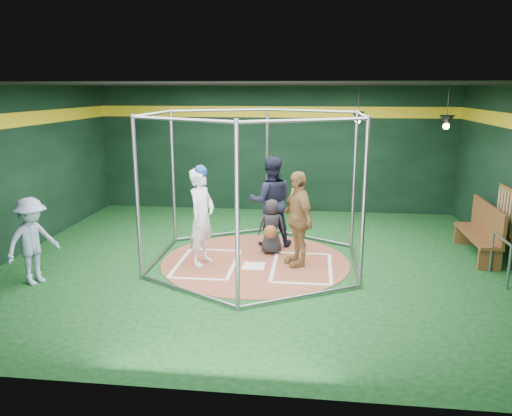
# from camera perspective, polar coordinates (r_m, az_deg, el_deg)

# --- Properties ---
(room_shell) EXTENTS (10.10, 9.10, 3.53)m
(room_shell) POSITION_cam_1_polar(r_m,az_deg,el_deg) (9.75, -0.06, 3.61)
(room_shell) COLOR #0C3712
(room_shell) RESTS_ON ground
(clay_disc) EXTENTS (3.80, 3.80, 0.01)m
(clay_disc) POSITION_cam_1_polar(r_m,az_deg,el_deg) (10.19, -0.07, -6.12)
(clay_disc) COLOR #985037
(clay_disc) RESTS_ON ground
(home_plate) EXTENTS (0.43, 0.43, 0.01)m
(home_plate) POSITION_cam_1_polar(r_m,az_deg,el_deg) (9.91, -0.28, -6.64)
(home_plate) COLOR white
(home_plate) RESTS_ON clay_disc
(batter_box_left) EXTENTS (1.17, 1.77, 0.01)m
(batter_box_left) POSITION_cam_1_polar(r_m,az_deg,el_deg) (10.11, -5.63, -6.29)
(batter_box_left) COLOR white
(batter_box_left) RESTS_ON clay_disc
(batter_box_right) EXTENTS (1.17, 1.77, 0.01)m
(batter_box_right) POSITION_cam_1_polar(r_m,az_deg,el_deg) (9.89, 5.27, -6.74)
(batter_box_right) COLOR white
(batter_box_right) RESTS_ON clay_disc
(batting_cage) EXTENTS (4.05, 4.67, 3.00)m
(batting_cage) POSITION_cam_1_polar(r_m,az_deg,el_deg) (9.79, -0.07, 2.14)
(batting_cage) COLOR gray
(batting_cage) RESTS_ON ground
(bat_rack) EXTENTS (0.07, 1.25, 0.98)m
(bat_rack) POSITION_cam_1_polar(r_m,az_deg,el_deg) (10.88, 26.92, -0.61)
(bat_rack) COLOR brown
(bat_rack) RESTS_ON room_shell
(pendant_lamp_near) EXTENTS (0.34, 0.34, 0.90)m
(pendant_lamp_near) POSITION_cam_1_polar(r_m,az_deg,el_deg) (13.19, 11.56, 10.24)
(pendant_lamp_near) COLOR black
(pendant_lamp_near) RESTS_ON room_shell
(pendant_lamp_far) EXTENTS (0.34, 0.34, 0.90)m
(pendant_lamp_far) POSITION_cam_1_polar(r_m,az_deg,el_deg) (11.90, 20.95, 9.31)
(pendant_lamp_far) COLOR black
(pendant_lamp_far) RESTS_ON room_shell
(batter_figure) EXTENTS (0.65, 0.81, 1.99)m
(batter_figure) POSITION_cam_1_polar(r_m,az_deg,el_deg) (9.84, -6.24, -0.88)
(batter_figure) COLOR white
(batter_figure) RESTS_ON clay_disc
(visitor_leopard) EXTENTS (0.90, 1.19, 1.88)m
(visitor_leopard) POSITION_cam_1_polar(r_m,az_deg,el_deg) (9.79, 4.78, -1.20)
(visitor_leopard) COLOR tan
(visitor_leopard) RESTS_ON clay_disc
(catcher_figure) EXTENTS (0.62, 0.62, 1.17)m
(catcher_figure) POSITION_cam_1_polar(r_m,az_deg,el_deg) (10.51, 1.78, -2.17)
(catcher_figure) COLOR black
(catcher_figure) RESTS_ON clay_disc
(umpire) EXTENTS (1.07, 0.90, 1.99)m
(umpire) POSITION_cam_1_polar(r_m,az_deg,el_deg) (10.97, 1.69, 0.74)
(umpire) COLOR black
(umpire) RESTS_ON clay_disc
(bystander_blue) EXTENTS (0.97, 1.17, 1.58)m
(bystander_blue) POSITION_cam_1_polar(r_m,az_deg,el_deg) (9.72, -24.21, -3.48)
(bystander_blue) COLOR #8C9DB9
(bystander_blue) RESTS_ON ground
(dugout_bench) EXTENTS (0.45, 1.93, 1.12)m
(dugout_bench) POSITION_cam_1_polar(r_m,az_deg,el_deg) (11.38, 24.42, -2.27)
(dugout_bench) COLOR brown
(dugout_bench) RESTS_ON ground
(steel_railing) EXTENTS (0.05, 0.95, 0.81)m
(steel_railing) POSITION_cam_1_polar(r_m,az_deg,el_deg) (10.12, 26.19, -4.51)
(steel_railing) COLOR gray
(steel_railing) RESTS_ON ground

